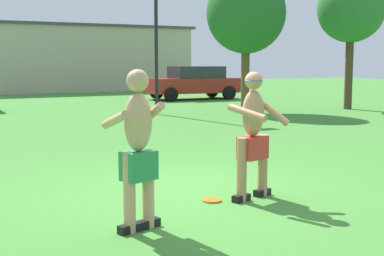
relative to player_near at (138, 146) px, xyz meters
name	(u,v)px	position (x,y,z in m)	size (l,w,h in m)	color
ground_plane	(195,191)	(1.34, 1.23, -0.91)	(80.00, 80.00, 0.00)	#428433
player_near	(138,146)	(0.00, 0.00, 0.00)	(0.58, 0.71, 1.72)	black
player_in_red	(253,129)	(1.82, 0.53, 0.01)	(0.78, 0.67, 1.69)	black
frisbee	(212,200)	(1.28, 0.66, -0.90)	(0.25, 0.25, 0.03)	orange
car_red_near_post	(194,82)	(9.82, 17.49, -0.09)	(4.38, 2.18, 1.58)	maroon
lamp_post	(156,5)	(5.29, 11.58, 2.80)	(0.60, 0.24, 6.10)	black
outbuilding_behind_lot	(78,58)	(7.15, 28.03, 1.10)	(13.77, 5.54, 4.02)	#B2A893
tree_left_field	(246,14)	(8.48, 10.92, 2.57)	(2.81, 2.81, 4.93)	brown
tree_right_field	(351,10)	(12.58, 10.05, 2.82)	(2.51, 2.51, 5.03)	#4C3823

